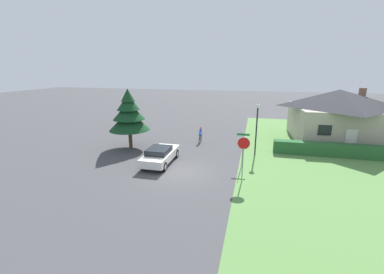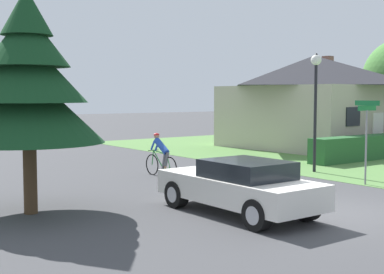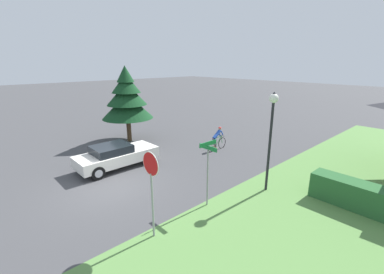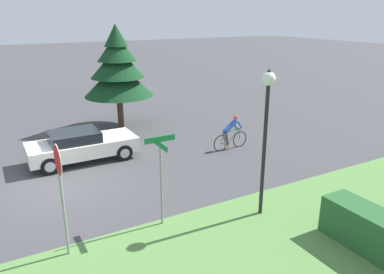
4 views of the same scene
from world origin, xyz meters
The scene contains 7 objects.
ground_plane centered at (0.00, 0.00, 0.00)m, with size 140.00×140.00×0.00m, color #424244.
sedan_left_lane centered at (-1.98, 1.22, 0.67)m, with size 1.86×4.36×1.32m.
cyclist centered at (-0.20, 7.41, 0.73)m, with size 0.44×1.84×1.54m.
stop_sign centered at (4.25, -0.63, 2.13)m, with size 0.79×0.07×2.97m.
street_lamp centered at (5.00, 4.96, 3.23)m, with size 0.39×0.39×4.42m.
street_name_sign centered at (4.09, 2.07, 1.86)m, with size 0.90×0.90×2.69m.
conifer_tall_near centered at (-5.98, 4.26, 3.12)m, with size 3.58×3.58×5.37m.
Camera 3 is at (10.47, -4.64, 5.56)m, focal length 24.00 mm.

